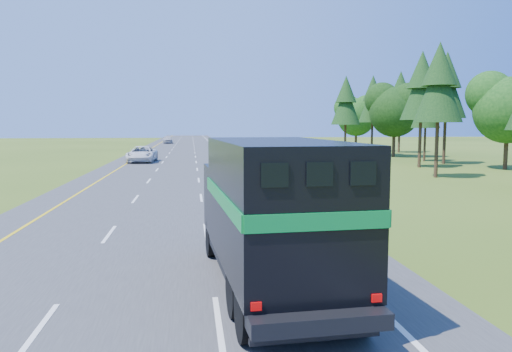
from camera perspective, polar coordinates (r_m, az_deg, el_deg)
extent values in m
cube|color=#38383A|center=(58.34, -8.68, 1.77)|extent=(15.00, 260.00, 0.04)
cube|color=yellow|center=(58.72, -14.06, 1.71)|extent=(0.15, 260.00, 0.01)
cube|color=white|center=(58.47, -3.28, 1.86)|extent=(0.15, 260.00, 0.01)
cylinder|color=black|center=(15.92, -4.97, -7.06)|extent=(0.44, 1.19, 1.17)
cylinder|color=black|center=(16.29, 2.91, -6.74)|extent=(0.44, 1.19, 1.17)
cylinder|color=black|center=(11.05, -2.14, -12.94)|extent=(0.44, 1.19, 1.17)
cylinder|color=black|center=(11.58, 9.08, -12.12)|extent=(0.44, 1.19, 1.17)
cylinder|color=black|center=(9.87, -0.97, -15.31)|extent=(0.44, 1.19, 1.17)
cylinder|color=black|center=(10.46, 11.54, -14.17)|extent=(0.44, 1.19, 1.17)
cube|color=black|center=(12.80, 1.68, -9.68)|extent=(3.06, 8.64, 0.30)
cube|color=black|center=(15.73, -0.92, -2.43)|extent=(2.71, 2.07, 2.02)
cube|color=black|center=(16.62, -1.51, -0.13)|extent=(2.34, 0.21, 0.64)
cube|color=black|center=(11.75, 2.50, -3.07)|extent=(3.03, 6.31, 2.92)
cube|color=#06772C|center=(8.79, 7.21, -5.22)|extent=(2.65, 0.20, 0.32)
cube|color=#06772C|center=(11.49, -4.06, -2.54)|extent=(0.42, 6.15, 0.32)
cube|color=#06772C|center=(12.11, 8.72, -2.16)|extent=(0.42, 6.15, 0.32)
cube|color=black|center=(8.45, 2.14, 0.12)|extent=(0.48, 0.07, 0.42)
cube|color=black|center=(8.66, 7.28, 0.22)|extent=(0.48, 0.07, 0.42)
cube|color=black|center=(8.94, 12.14, 0.31)|extent=(0.48, 0.07, 0.42)
cube|color=black|center=(9.55, 6.79, -17.82)|extent=(2.45, 0.28, 0.11)
cube|color=#B20505|center=(8.91, 0.02, -14.69)|extent=(0.19, 0.05, 0.15)
cube|color=#B20505|center=(9.56, 13.64, -13.40)|extent=(0.19, 0.05, 0.15)
imported|color=silver|center=(56.40, -12.90, 2.45)|extent=(3.14, 6.37, 1.74)
imported|color=#B1B2B9|center=(110.07, -10.05, 4.12)|extent=(2.31, 5.00, 1.66)
cube|color=orange|center=(25.69, 8.86, -2.40)|extent=(0.07, 0.04, 1.00)
cube|color=white|center=(25.65, 8.86, -1.80)|extent=(0.08, 0.05, 0.11)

